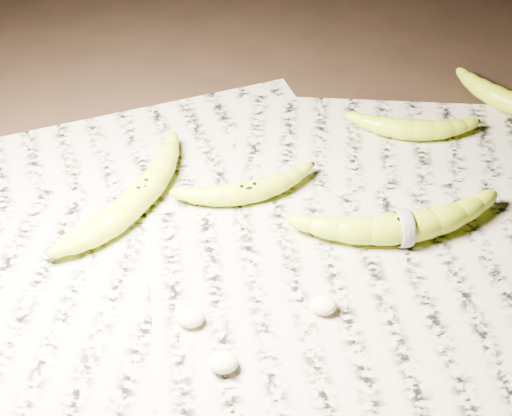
{
  "coord_description": "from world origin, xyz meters",
  "views": [
    {
      "loc": [
        -0.02,
        -0.63,
        0.67
      ],
      "look_at": [
        -0.01,
        0.02,
        0.05
      ],
      "focal_mm": 50.0,
      "sensor_mm": 36.0,
      "label": 1
    }
  ],
  "objects_px": {
    "banana_left_a": "(142,192)",
    "banana_upper_a": "(413,128)",
    "banana_left_b": "(122,213)",
    "banana_taped": "(403,226)",
    "banana_center": "(248,190)",
    "banana_upper_b": "(505,98)"
  },
  "relations": [
    {
      "from": "banana_upper_b",
      "to": "banana_center",
      "type": "bearing_deg",
      "value": -110.87
    },
    {
      "from": "banana_center",
      "to": "banana_upper_b",
      "type": "xyz_separation_m",
      "value": [
        0.41,
        0.2,
        0.0
      ]
    },
    {
      "from": "banana_left_b",
      "to": "banana_taped",
      "type": "relative_size",
      "value": 0.72
    },
    {
      "from": "banana_taped",
      "to": "banana_upper_a",
      "type": "xyz_separation_m",
      "value": [
        0.05,
        0.21,
        -0.0
      ]
    },
    {
      "from": "banana_left_a",
      "to": "banana_upper_b",
      "type": "height_order",
      "value": "banana_left_a"
    },
    {
      "from": "banana_left_b",
      "to": "banana_left_a",
      "type": "bearing_deg",
      "value": 5.32
    },
    {
      "from": "banana_center",
      "to": "banana_upper_b",
      "type": "distance_m",
      "value": 0.46
    },
    {
      "from": "banana_center",
      "to": "banana_upper_a",
      "type": "bearing_deg",
      "value": 13.14
    },
    {
      "from": "banana_center",
      "to": "banana_taped",
      "type": "relative_size",
      "value": 0.7
    },
    {
      "from": "banana_left_b",
      "to": "banana_taped",
      "type": "height_order",
      "value": "banana_taped"
    },
    {
      "from": "banana_left_b",
      "to": "banana_upper_a",
      "type": "distance_m",
      "value": 0.45
    },
    {
      "from": "banana_upper_a",
      "to": "banana_left_a",
      "type": "bearing_deg",
      "value": -153.65
    },
    {
      "from": "banana_center",
      "to": "banana_upper_a",
      "type": "distance_m",
      "value": 0.28
    },
    {
      "from": "banana_left_b",
      "to": "banana_center",
      "type": "bearing_deg",
      "value": -40.0
    },
    {
      "from": "banana_left_a",
      "to": "banana_upper_b",
      "type": "xyz_separation_m",
      "value": [
        0.55,
        0.21,
        -0.0
      ]
    },
    {
      "from": "banana_left_b",
      "to": "banana_taped",
      "type": "xyz_separation_m",
      "value": [
        0.36,
        -0.03,
        0.0
      ]
    },
    {
      "from": "banana_left_a",
      "to": "banana_upper_a",
      "type": "relative_size",
      "value": 1.34
    },
    {
      "from": "banana_upper_a",
      "to": "banana_left_b",
      "type": "bearing_deg",
      "value": -149.89
    },
    {
      "from": "banana_left_b",
      "to": "banana_taped",
      "type": "bearing_deg",
      "value": -60.05
    },
    {
      "from": "banana_left_a",
      "to": "banana_upper_a",
      "type": "bearing_deg",
      "value": -40.36
    },
    {
      "from": "banana_upper_a",
      "to": "banana_taped",
      "type": "bearing_deg",
      "value": -96.57
    },
    {
      "from": "banana_center",
      "to": "banana_left_a",
      "type": "bearing_deg",
      "value": 166.49
    }
  ]
}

